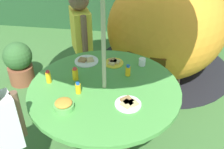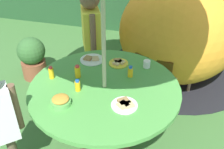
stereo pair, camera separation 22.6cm
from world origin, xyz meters
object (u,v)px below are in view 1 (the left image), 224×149
object	(u,v)px
wooden_chair	(163,48)
dome_tent	(167,25)
snack_bowl	(64,105)
plate_near_left	(128,103)
cup_near	(142,62)
potted_plant	(19,63)
plate_mid_right	(114,62)
plate_mid_left	(86,61)
garden_table	(105,99)
juice_bottle_near_right	(78,88)
juice_bottle_center_front	(128,71)
child_in_yellow_shirt	(81,31)
juice_bottle_far_left	(75,74)
juice_bottle_far_right	(49,77)

from	to	relation	value
wooden_chair	dome_tent	xyz separation A→B (m)	(0.06, 0.50, 0.11)
dome_tent	snack_bowl	world-z (taller)	dome_tent
plate_near_left	cup_near	bearing A→B (deg)	82.53
potted_plant	plate_mid_right	bearing A→B (deg)	-21.33
plate_mid_right	plate_mid_left	bearing A→B (deg)	-179.39
potted_plant	garden_table	bearing A→B (deg)	-35.24
juice_bottle_near_right	juice_bottle_center_front	bearing A→B (deg)	39.94
snack_bowl	cup_near	bearing A→B (deg)	51.85
cup_near	juice_bottle_center_front	bearing A→B (deg)	-122.00
dome_tent	potted_plant	xyz separation A→B (m)	(-1.94, -0.69, -0.37)
dome_tent	child_in_yellow_shirt	bearing A→B (deg)	-128.74
child_in_yellow_shirt	plate_near_left	size ratio (longest dim) A/B	6.14
juice_bottle_near_right	juice_bottle_far_left	distance (m)	0.21
potted_plant	wooden_chair	bearing A→B (deg)	5.78
juice_bottle_near_right	garden_table	bearing A→B (deg)	29.28
plate_mid_right	snack_bowl	bearing A→B (deg)	-112.18
juice_bottle_center_front	garden_table	bearing A→B (deg)	-131.25
juice_bottle_far_left	cup_near	xyz separation A→B (m)	(0.60, 0.33, -0.02)
snack_bowl	plate_near_left	xyz separation A→B (m)	(0.51, 0.12, -0.02)
garden_table	dome_tent	size ratio (longest dim) A/B	0.55
snack_bowl	juice_bottle_far_left	size ratio (longest dim) A/B	1.33
juice_bottle_far_left	plate_near_left	bearing A→B (deg)	-29.48
snack_bowl	juice_bottle_near_right	bearing A→B (deg)	73.37
potted_plant	child_in_yellow_shirt	world-z (taller)	child_in_yellow_shirt
garden_table	plate_mid_right	bearing A→B (deg)	85.95
wooden_chair	cup_near	xyz separation A→B (m)	(-0.24, -0.71, 0.20)
plate_near_left	cup_near	world-z (taller)	cup_near
potted_plant	plate_near_left	world-z (taller)	plate_near_left
dome_tent	plate_mid_right	xyz separation A→B (m)	(-0.58, -1.22, 0.07)
snack_bowl	plate_near_left	distance (m)	0.52
potted_plant	plate_mid_left	world-z (taller)	plate_mid_left
juice_bottle_near_right	juice_bottle_far_right	xyz separation A→B (m)	(-0.31, 0.12, 0.01)
dome_tent	wooden_chair	bearing A→B (deg)	-81.00
child_in_yellow_shirt	potted_plant	bearing A→B (deg)	-118.81
garden_table	juice_bottle_far_left	world-z (taller)	juice_bottle_far_left
plate_near_left	plate_mid_right	xyz separation A→B (m)	(-0.20, 0.62, -0.00)
child_in_yellow_shirt	juice_bottle_far_right	world-z (taller)	child_in_yellow_shirt
juice_bottle_center_front	plate_mid_left	bearing A→B (deg)	157.14
plate_near_left	juice_bottle_far_left	size ratio (longest dim) A/B	1.76
juice_bottle_far_right	dome_tent	bearing A→B (deg)	55.23
child_in_yellow_shirt	plate_mid_right	size ratio (longest dim) A/B	6.80
plate_mid_left	dome_tent	bearing A→B (deg)	54.61
wooden_chair	plate_mid_left	world-z (taller)	wooden_chair
plate_near_left	juice_bottle_center_front	world-z (taller)	juice_bottle_center_front
wooden_chair	plate_mid_right	bearing A→B (deg)	-99.95
garden_table	juice_bottle_near_right	xyz separation A→B (m)	(-0.21, -0.12, 0.19)
juice_bottle_far_right	juice_bottle_center_front	world-z (taller)	juice_bottle_far_right
potted_plant	juice_bottle_center_front	size ratio (longest dim) A/B	5.41
plate_mid_left	juice_bottle_near_right	xyz separation A→B (m)	(0.05, -0.52, 0.04)
plate_mid_left	juice_bottle_far_left	distance (m)	0.33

